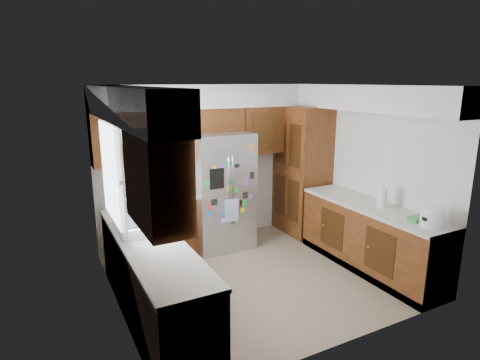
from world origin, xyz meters
The scene contains 12 objects.
floor centered at (0.00, 0.00, 0.00)m, with size 3.60×3.60×0.00m, color gray.
room_shell centered at (-0.11, 0.36, 1.82)m, with size 3.64×3.24×2.52m.
left_counter_run centered at (-1.36, 0.03, 0.43)m, with size 1.36×3.20×0.92m.
right_counter_run centered at (1.50, -0.47, 0.42)m, with size 0.63×2.25×0.92m.
pantry centered at (1.50, 1.15, 1.07)m, with size 0.60×0.90×2.15m, color #41220C.
fridge centered at (0.00, 1.20, 0.90)m, with size 0.90×0.79×1.80m.
bridge_cabinet centered at (0.00, 1.43, 1.98)m, with size 0.96×0.34×0.35m, color #41220C.
fridge_top_items centered at (-0.17, 1.44, 2.28)m, with size 0.71×0.31×0.29m.
sink_assembly centered at (-1.50, 0.10, 0.99)m, with size 0.52×0.74×0.37m.
left_counter_clutter centered at (-1.47, 0.81, 1.05)m, with size 0.34×0.87×0.38m.
rice_cooker centered at (1.50, -1.38, 1.05)m, with size 0.29×0.28×0.24m.
paper_towel centered at (1.53, -0.60, 1.05)m, with size 0.12×0.12×0.27m, color white.
Camera 1 is at (-2.48, -4.22, 2.55)m, focal length 30.00 mm.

